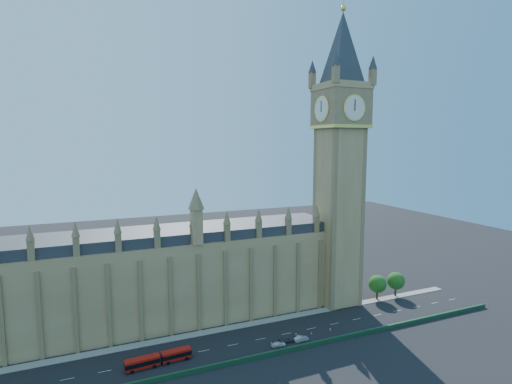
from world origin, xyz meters
name	(u,v)px	position (x,y,z in m)	size (l,w,h in m)	color
ground	(247,342)	(0.00, 0.00, 0.00)	(400.00, 400.00, 0.00)	black
palace_westminster	(140,279)	(-25.00, 22.00, 13.86)	(120.00, 20.00, 28.00)	#A1794E
elizabeth_tower	(340,139)	(38.00, 13.99, 54.56)	(20.59, 20.59, 105.00)	#A1794E
bridge_parapet	(260,356)	(0.00, -9.00, 0.60)	(160.00, 0.60, 1.20)	#1E4C2D
kerb_north	(235,327)	(0.00, 9.50, 0.08)	(160.00, 3.00, 0.16)	gray
tree_east_near	(378,283)	(52.22, 10.08, 5.64)	(6.00, 6.00, 8.50)	#382619
tree_east_far	(396,280)	(60.22, 10.08, 5.64)	(6.00, 6.00, 8.50)	#382619
red_bus	(159,359)	(-23.81, -2.08, 1.42)	(16.00, 3.44, 2.70)	#B7130C
car_grey	(287,339)	(9.91, -4.33, 0.79)	(1.87, 4.64, 1.58)	#3E4145
car_silver	(301,339)	(13.78, -5.33, 0.69)	(1.45, 4.16, 1.37)	#A3A7AB
car_white	(279,344)	(6.82, -5.50, 0.59)	(1.65, 4.06, 1.18)	white
cone_a	(296,334)	(14.00, -1.86, 0.34)	(0.47, 0.47, 0.69)	black
cone_b	(298,336)	(14.00, -3.14, 0.39)	(0.59, 0.59, 0.79)	black
cone_c	(312,333)	(18.23, -3.19, 0.31)	(0.50, 0.50, 0.63)	black
cone_d	(330,329)	(24.36, -3.26, 0.39)	(0.66, 0.66, 0.80)	black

